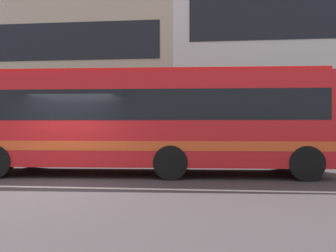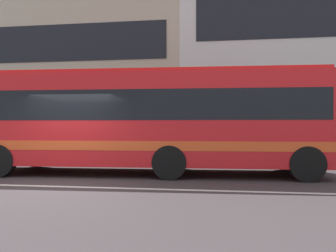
# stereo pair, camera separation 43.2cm
# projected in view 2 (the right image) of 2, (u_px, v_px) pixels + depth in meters

# --- Properties ---
(ground_plane) EXTENTS (160.00, 160.00, 0.00)m
(ground_plane) POSITION_uv_depth(u_px,v_px,m) (49.00, 186.00, 8.25)
(ground_plane) COLOR #3C3538
(lane_centre_line) EXTENTS (60.00, 0.16, 0.01)m
(lane_centre_line) POSITION_uv_depth(u_px,v_px,m) (49.00, 186.00, 8.25)
(lane_centre_line) COLOR silver
(lane_centre_line) RESTS_ON ground_plane
(hedge_row_far) EXTENTS (18.81, 1.10, 0.81)m
(hedge_row_far) POSITION_uv_depth(u_px,v_px,m) (159.00, 152.00, 14.45)
(hedge_row_far) COLOR #35672A
(hedge_row_far) RESTS_ON ground_plane
(apartment_block_left) EXTENTS (20.25, 11.02, 11.92)m
(apartment_block_left) POSITION_uv_depth(u_px,v_px,m) (64.00, 73.00, 26.34)
(apartment_block_left) COLOR #BBAF97
(apartment_block_left) RESTS_ON ground_plane
(transit_bus) EXTENTS (11.18, 3.02, 3.29)m
(transit_bus) POSITION_uv_depth(u_px,v_px,m) (152.00, 118.00, 10.49)
(transit_bus) COLOR red
(transit_bus) RESTS_ON ground_plane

